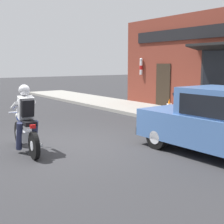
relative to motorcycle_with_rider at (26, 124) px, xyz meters
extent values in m
plane|color=#2B2B2D|center=(1.15, -0.02, -0.68)|extent=(80.00, 80.00, 0.00)
cube|color=gray|center=(6.59, 2.98, -0.61)|extent=(2.60, 22.00, 0.14)
cube|color=#2D2319|center=(7.87, 3.36, 0.37)|extent=(0.04, 0.90, 2.10)
cylinder|color=white|center=(7.79, 4.85, 1.22)|extent=(0.14, 0.14, 0.70)
cylinder|color=red|center=(7.79, 4.85, 1.22)|extent=(0.15, 0.15, 0.20)
sphere|color=silver|center=(7.79, 4.85, 1.62)|extent=(0.16, 0.16, 0.16)
cylinder|color=black|center=(0.07, 0.72, -0.37)|extent=(0.16, 0.63, 0.62)
cylinder|color=silver|center=(0.07, 0.72, -0.37)|extent=(0.14, 0.23, 0.22)
cylinder|color=black|center=(-0.07, -0.67, -0.37)|extent=(0.16, 0.63, 0.62)
cylinder|color=silver|center=(-0.07, -0.67, -0.37)|extent=(0.14, 0.23, 0.22)
cube|color=silver|center=(0.00, -0.03, -0.29)|extent=(0.32, 0.43, 0.24)
ellipsoid|color=#1E3899|center=(0.02, 0.22, 0.12)|extent=(0.35, 0.55, 0.24)
cube|color=black|center=(-0.03, -0.26, 0.08)|extent=(0.32, 0.58, 0.10)
cylinder|color=silver|center=(0.06, 0.62, -0.05)|extent=(0.10, 0.33, 0.68)
cylinder|color=silver|center=(0.05, 0.50, 0.23)|extent=(0.56, 0.10, 0.04)
sphere|color=silver|center=(0.07, 0.67, 0.11)|extent=(0.16, 0.16, 0.16)
cylinder|color=silver|center=(0.11, -0.44, -0.39)|extent=(0.14, 0.56, 0.08)
cube|color=red|center=(-0.07, -0.63, 0.05)|extent=(0.13, 0.07, 0.08)
cylinder|color=#282D4C|center=(-0.19, -0.08, -0.25)|extent=(0.17, 0.36, 0.71)
cylinder|color=#282D4C|center=(0.17, -0.12, -0.25)|extent=(0.17, 0.36, 0.71)
cube|color=silver|center=(-0.01, -0.08, 0.40)|extent=(0.37, 0.36, 0.57)
cylinder|color=silver|center=(-0.18, 0.18, 0.44)|extent=(0.14, 0.53, 0.26)
cylinder|color=silver|center=(0.21, 0.14, 0.44)|extent=(0.14, 0.53, 0.26)
sphere|color=silver|center=(0.00, -0.02, 0.81)|extent=(0.26, 0.26, 0.26)
cube|color=black|center=(-0.03, -0.24, 0.42)|extent=(0.30, 0.27, 0.42)
cylinder|color=black|center=(2.73, -1.63, -0.38)|extent=(0.20, 0.61, 0.60)
cylinder|color=silver|center=(2.73, -1.63, -0.38)|extent=(0.21, 0.34, 0.33)
cylinder|color=black|center=(4.17, -1.58, -0.38)|extent=(0.20, 0.61, 0.60)
cylinder|color=silver|center=(4.17, -1.58, -0.38)|extent=(0.21, 0.34, 0.33)
cube|color=#42669E|center=(3.50, -2.80, -0.08)|extent=(1.77, 3.75, 0.70)
cube|color=black|center=(3.47, -2.18, 0.51)|extent=(1.34, 0.39, 0.51)
cube|color=black|center=(2.78, -3.08, 0.54)|extent=(0.08, 1.52, 0.46)
cube|color=silver|center=(2.92, -0.96, 0.04)|extent=(0.24, 0.05, 0.14)
cube|color=silver|center=(3.94, -0.93, 0.04)|extent=(0.24, 0.05, 0.14)
cube|color=#28282B|center=(3.43, -0.97, -0.33)|extent=(1.61, 0.18, 0.20)
cube|color=black|center=(6.46, 1.58, -0.52)|extent=(0.36, 0.36, 0.04)
cone|color=orange|center=(6.46, 1.58, -0.22)|extent=(0.28, 0.28, 0.56)
cylinder|color=white|center=(6.46, 1.58, -0.20)|extent=(0.20, 0.20, 0.08)
camera|label=1|loc=(-2.56, -7.11, 1.43)|focal=50.00mm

